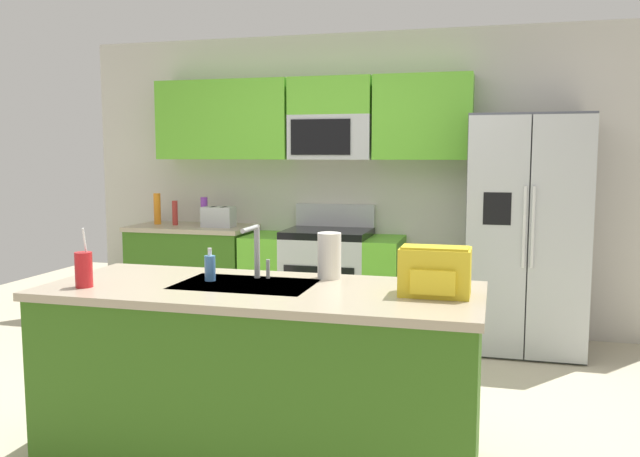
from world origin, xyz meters
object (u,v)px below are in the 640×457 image
refrigerator (526,234)px  bottle_orange (157,209)px  backpack (435,270)px  paper_towel_roll (329,256)px  drink_cup_red (84,269)px  bottle_purple (204,211)px  pepper_mill (175,213)px  soap_dispenser (210,268)px  sink_faucet (256,247)px  toaster (218,217)px  range_oven (323,282)px

refrigerator → bottle_orange: bearing=178.4°
backpack → paper_towel_roll: bearing=153.9°
drink_cup_red → paper_towel_roll: 1.22m
bottle_orange → bottle_purple: 0.46m
pepper_mill → soap_dispenser: pepper_mill is taller
bottle_orange → sink_faucet: (1.83, -2.28, 0.02)m
toaster → bottle_purple: bottle_purple is taller
toaster → drink_cup_red: drink_cup_red is taller
soap_dispenser → paper_towel_roll: size_ratio=0.71×
range_oven → bottle_orange: 1.71m
bottle_orange → sink_faucet: bearing=-51.2°
pepper_mill → drink_cup_red: (0.90, -2.67, -0.02)m
refrigerator → soap_dispenser: bearing=-125.6°
refrigerator → pepper_mill: 3.07m
bottle_orange → backpack: bottle_orange is taller
pepper_mill → drink_cup_red: size_ratio=0.76×
drink_cup_red → soap_dispenser: 0.61m
sink_faucet → drink_cup_red: size_ratio=0.96×
range_oven → sink_faucet: bearing=-84.1°
soap_dispenser → drink_cup_red: bearing=-149.7°
sink_faucet → bottle_orange: bearing=128.8°
toaster → backpack: (2.12, -2.37, 0.03)m
bottle_purple → sink_faucet: 2.68m
pepper_mill → backpack: bearing=-43.3°
refrigerator → bottle_purple: (-2.80, 0.12, 0.10)m
pepper_mill → range_oven: bearing=0.1°
range_oven → pepper_mill: bearing=-179.9°
bottle_orange → drink_cup_red: bearing=-68.0°
bottle_orange → drink_cup_red: 2.91m
soap_dispenser → paper_towel_roll: 0.62m
refrigerator → pepper_mill: size_ratio=8.32×
toaster → bottle_purple: size_ratio=1.09×
range_oven → refrigerator: refrigerator is taller
range_oven → soap_dispenser: 2.43m
sink_faucet → backpack: size_ratio=0.88×
sink_faucet → toaster: bearing=118.3°
toaster → pepper_mill: 0.46m
pepper_mill → paper_towel_roll: 2.93m
pepper_mill → bottle_orange: (-0.19, 0.02, 0.03)m
drink_cup_red → refrigerator: bearing=50.2°
pepper_mill → sink_faucet: bearing=-54.0°
bottle_purple → soap_dispenser: 2.68m
drink_cup_red → bottle_orange: bearing=112.0°
range_oven → drink_cup_red: size_ratio=4.65×
drink_cup_red → bottle_purple: bearing=103.1°
bottle_purple → backpack: size_ratio=0.80×
soap_dispenser → range_oven: bearing=90.5°
paper_towel_roll → toaster: bearing=126.5°
bottle_orange → backpack: 3.69m
bottle_purple → paper_towel_roll: bottle_purple is taller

